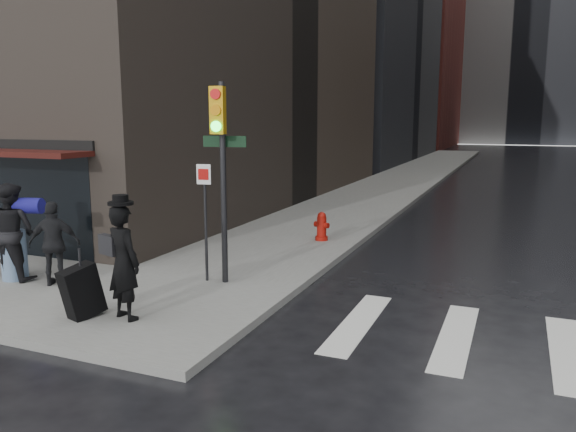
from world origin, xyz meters
name	(u,v)px	position (x,y,z in m)	size (l,w,h in m)	color
ground	(151,314)	(0.00, 0.00, 0.00)	(140.00, 140.00, 0.00)	black
sidewalk_left	(416,173)	(0.00, 27.00, 0.07)	(4.00, 50.00, 0.15)	slate
bldg_left_far	(363,39)	(-13.00, 62.00, 13.00)	(22.00, 20.00, 26.00)	#56231D
bldg_distant	(531,24)	(6.00, 78.00, 16.00)	(40.00, 12.00, 32.00)	gray
man_overcoat	(115,266)	(-0.14, -0.70, 1.03)	(1.34, 0.97, 2.10)	black
man_jeans	(12,231)	(-3.60, 0.36, 1.15)	(1.44, 0.83, 1.99)	black
man_greycoat	(55,244)	(-2.49, 0.37, 0.99)	(1.06, 0.81, 1.68)	black
traffic_light	(219,156)	(0.48, 1.73, 2.70)	(0.98, 0.51, 3.96)	black
fire_hydrant	(322,228)	(1.01, 6.30, 0.50)	(0.45, 0.34, 0.78)	maroon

